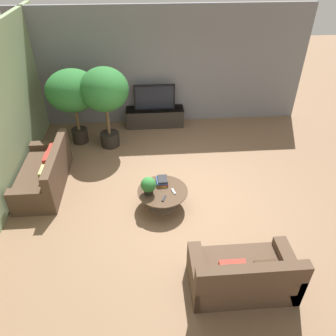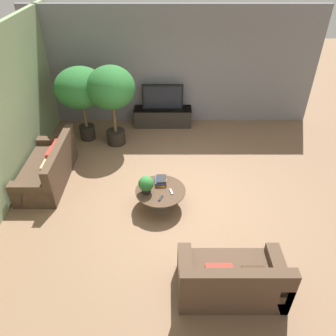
{
  "view_description": "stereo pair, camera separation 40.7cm",
  "coord_description": "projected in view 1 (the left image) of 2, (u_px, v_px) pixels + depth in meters",
  "views": [
    {
      "loc": [
        -0.55,
        -5.11,
        4.34
      ],
      "look_at": [
        -0.14,
        0.11,
        0.55
      ],
      "focal_mm": 35.0,
      "sensor_mm": 36.0,
      "label": 1
    },
    {
      "loc": [
        -0.14,
        -5.13,
        4.34
      ],
      "look_at": [
        -0.14,
        0.11,
        0.55
      ],
      "focal_mm": 35.0,
      "sensor_mm": 36.0,
      "label": 2
    }
  ],
  "objects": [
    {
      "name": "television",
      "position": [
        154.0,
        97.0,
        8.59
      ],
      "size": [
        1.08,
        0.13,
        0.68
      ],
      "color": "black",
      "rests_on": "media_console"
    },
    {
      "name": "potted_plant_tabletop",
      "position": [
        148.0,
        185.0,
        5.99
      ],
      "size": [
        0.29,
        0.29,
        0.35
      ],
      "color": "black",
      "rests_on": "coffee_table"
    },
    {
      "name": "book_stack",
      "position": [
        162.0,
        181.0,
        6.31
      ],
      "size": [
        0.23,
        0.28,
        0.11
      ],
      "color": "gold",
      "rests_on": "coffee_table"
    },
    {
      "name": "coffee_table",
      "position": [
        163.0,
        195.0,
        6.23
      ],
      "size": [
        0.95,
        0.95,
        0.38
      ],
      "color": "#756656",
      "rests_on": "ground"
    },
    {
      "name": "potted_palm_tall",
      "position": [
        72.0,
        92.0,
        7.57
      ],
      "size": [
        1.2,
        1.2,
        1.85
      ],
      "color": "black",
      "rests_on": "ground"
    },
    {
      "name": "potted_palm_corner",
      "position": [
        104.0,
        93.0,
        7.4
      ],
      "size": [
        1.11,
        1.11,
        1.96
      ],
      "color": "black",
      "rests_on": "ground"
    },
    {
      "name": "couch_near_entry",
      "position": [
        243.0,
        275.0,
        4.76
      ],
      "size": [
        1.53,
        0.84,
        0.84
      ],
      "rotation": [
        0.0,
        0.0,
        3.14
      ],
      "color": "#4C3828",
      "rests_on": "ground"
    },
    {
      "name": "remote_black",
      "position": [
        164.0,
        198.0,
        5.97
      ],
      "size": [
        0.1,
        0.16,
        0.02
      ],
      "primitive_type": "cube",
      "rotation": [
        0.0,
        0.0,
        -0.4
      ],
      "color": "black",
      "rests_on": "coffee_table"
    },
    {
      "name": "media_console",
      "position": [
        155.0,
        117.0,
        8.92
      ],
      "size": [
        1.56,
        0.5,
        0.48
      ],
      "color": "#2D2823",
      "rests_on": "ground"
    },
    {
      "name": "ground_plane",
      "position": [
        175.0,
        193.0,
        6.71
      ],
      "size": [
        24.0,
        24.0,
        0.0
      ],
      "primitive_type": "plane",
      "color": "brown"
    },
    {
      "name": "back_wall_stone",
      "position": [
        164.0,
        67.0,
        8.46
      ],
      "size": [
        7.4,
        0.12,
        3.0
      ],
      "primitive_type": "cube",
      "color": "slate",
      "rests_on": "ground"
    },
    {
      "name": "remote_silver",
      "position": [
        174.0,
        191.0,
        6.13
      ],
      "size": [
        0.08,
        0.16,
        0.02
      ],
      "primitive_type": "cube",
      "rotation": [
        0.0,
        0.0,
        0.29
      ],
      "color": "gray",
      "rests_on": "coffee_table"
    },
    {
      "name": "couch_by_wall",
      "position": [
        45.0,
        174.0,
        6.74
      ],
      "size": [
        0.84,
        1.87,
        0.84
      ],
      "rotation": [
        0.0,
        0.0,
        -1.57
      ],
      "color": "#4C3828",
      "rests_on": "ground"
    }
  ]
}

